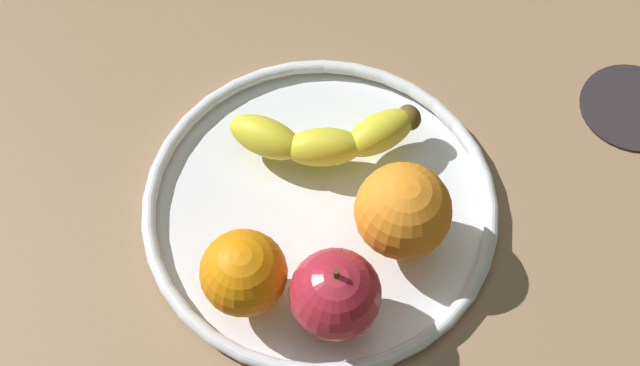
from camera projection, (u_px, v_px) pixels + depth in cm
name	position (u px, v px, depth cm)	size (l,w,h in cm)	color
ground_plane	(320.00, 221.00, 75.75)	(166.57, 166.57, 4.00)	#977353
fruit_bowl	(320.00, 205.00, 73.22)	(30.47, 30.47, 1.80)	white
banana	(327.00, 138.00, 73.55)	(17.09, 9.03, 3.35)	yellow
apple	(335.00, 294.00, 64.45)	(7.10, 7.10, 7.90)	#AF2333
orange_front_left	(244.00, 273.00, 65.47)	(6.82, 6.82, 6.82)	orange
orange_front_right	(403.00, 211.00, 67.53)	(7.83, 7.83, 7.83)	orange
ambient_coaster	(633.00, 106.00, 79.00)	(9.74, 9.74, 0.60)	#2B2427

